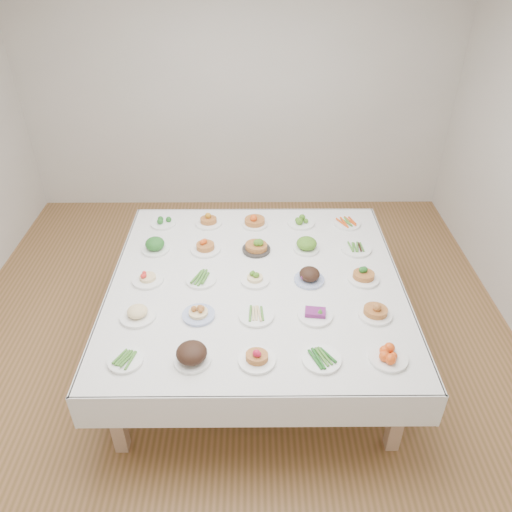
{
  "coord_description": "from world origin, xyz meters",
  "views": [
    {
      "loc": [
        0.17,
        -3.22,
        3.12
      ],
      "look_at": [
        0.19,
        0.01,
        0.88
      ],
      "focal_mm": 35.0,
      "sensor_mm": 36.0,
      "label": 1
    }
  ],
  "objects_px": {
    "display_table": "(256,287)",
    "dish_0": "(125,359)",
    "dish_24": "(347,223)",
    "dish_12": "(255,277)"
  },
  "relations": [
    {
      "from": "dish_12",
      "to": "dish_0",
      "type": "bearing_deg",
      "value": -134.95
    },
    {
      "from": "dish_0",
      "to": "dish_12",
      "type": "relative_size",
      "value": 1.01
    },
    {
      "from": "display_table",
      "to": "dish_0",
      "type": "distance_m",
      "value": 1.19
    },
    {
      "from": "display_table",
      "to": "dish_12",
      "type": "relative_size",
      "value": 10.25
    },
    {
      "from": "display_table",
      "to": "dish_24",
      "type": "bearing_deg",
      "value": 44.86
    },
    {
      "from": "display_table",
      "to": "dish_0",
      "type": "height_order",
      "value": "dish_0"
    },
    {
      "from": "dish_12",
      "to": "dish_24",
      "type": "height_order",
      "value": "dish_12"
    },
    {
      "from": "display_table",
      "to": "dish_12",
      "type": "xyz_separation_m",
      "value": [
        -0.01,
        -0.01,
        0.11
      ]
    },
    {
      "from": "dish_0",
      "to": "dish_24",
      "type": "xyz_separation_m",
      "value": [
        1.68,
        1.67,
        0.0
      ]
    },
    {
      "from": "dish_0",
      "to": "dish_12",
      "type": "xyz_separation_m",
      "value": [
        0.83,
        0.83,
        0.03
      ]
    }
  ]
}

